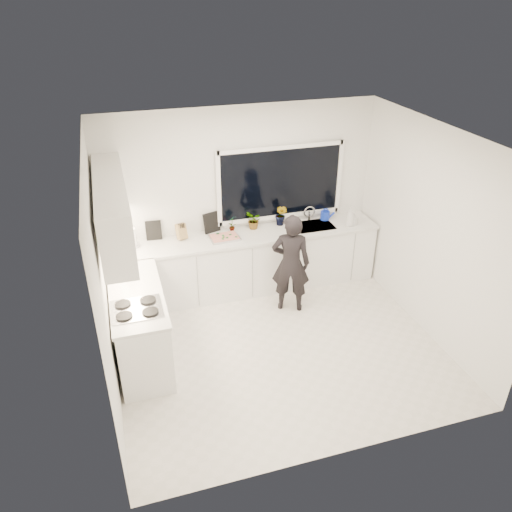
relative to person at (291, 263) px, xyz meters
name	(u,v)px	position (x,y,z in m)	size (l,w,h in m)	color
floor	(278,347)	(-0.44, -0.79, -0.74)	(4.00, 3.50, 0.02)	beige
wall_back	(240,199)	(-0.44, 0.97, 0.62)	(4.00, 0.02, 2.70)	white
wall_left	(101,281)	(-2.45, -0.79, 0.62)	(0.02, 3.50, 2.70)	white
wall_right	(431,232)	(1.57, -0.79, 0.62)	(0.02, 3.50, 2.70)	white
ceiling	(284,138)	(-0.44, -0.79, 1.98)	(4.00, 3.50, 0.02)	white
window	(281,183)	(0.16, 0.94, 0.82)	(1.80, 0.02, 1.00)	black
base_cabinets_back	(247,264)	(-0.44, 0.66, -0.29)	(3.92, 0.58, 0.88)	white
base_cabinets_left	(140,326)	(-2.11, -0.44, -0.29)	(0.58, 1.60, 0.88)	white
countertop_back	(247,236)	(-0.44, 0.65, 0.17)	(3.94, 0.62, 0.04)	silver
countertop_left	(136,294)	(-2.11, -0.44, 0.17)	(0.62, 1.60, 0.04)	silver
upper_cabinets	(113,210)	(-2.23, -0.09, 1.12)	(0.34, 2.10, 0.70)	white
sink	(314,229)	(0.61, 0.66, 0.14)	(0.58, 0.42, 0.14)	silver
faucet	(309,214)	(0.61, 0.86, 0.30)	(0.03, 0.03, 0.22)	silver
stovetop	(136,309)	(-2.13, -0.79, 0.21)	(0.56, 0.48, 0.03)	black
person	(291,263)	(0.00, 0.00, 0.00)	(0.53, 0.35, 1.46)	black
pizza_tray	(224,238)	(-0.78, 0.63, 0.21)	(0.41, 0.31, 0.03)	silver
pizza	(224,237)	(-0.78, 0.63, 0.22)	(0.38, 0.27, 0.01)	#BB4219
watering_can	(325,215)	(0.86, 0.82, 0.26)	(0.14, 0.14, 0.13)	#1431C4
paper_towel_roll	(132,238)	(-2.03, 0.76, 0.32)	(0.11, 0.11, 0.26)	white
knife_block	(181,232)	(-1.35, 0.80, 0.30)	(0.13, 0.10, 0.22)	#9F684A
utensil_crock	(129,269)	(-2.14, 0.01, 0.27)	(0.13, 0.13, 0.16)	#B7B8BC
picture_frame_large	(154,230)	(-1.73, 0.90, 0.33)	(0.22, 0.02, 0.28)	black
picture_frame_small	(212,222)	(-0.90, 0.90, 0.34)	(0.25, 0.02, 0.30)	black
herb_plants	(261,219)	(-0.18, 0.82, 0.34)	(0.95, 0.25, 0.33)	#26662D
soap_bottles	(351,217)	(1.14, 0.51, 0.33)	(0.19, 0.12, 0.31)	#D8BF66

